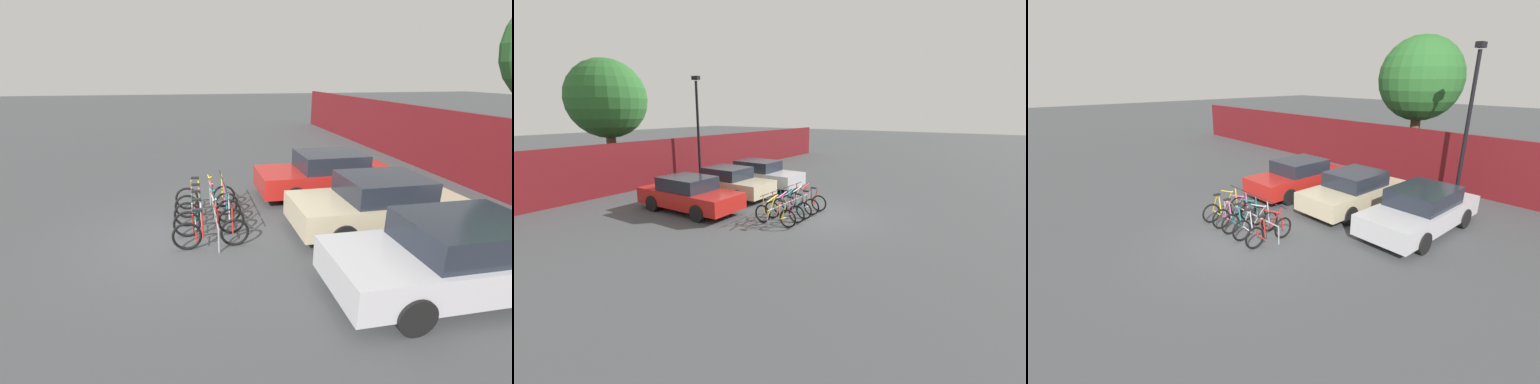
{
  "view_description": "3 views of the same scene",
  "coord_description": "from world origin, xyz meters",
  "views": [
    {
      "loc": [
        7.59,
        0.22,
        3.7
      ],
      "look_at": [
        0.2,
        1.63,
        1.09
      ],
      "focal_mm": 24.0,
      "sensor_mm": 36.0,
      "label": 1
    },
    {
      "loc": [
        -11.42,
        -5.72,
        3.93
      ],
      "look_at": [
        -1.71,
        0.76,
        1.16
      ],
      "focal_mm": 24.0,
      "sensor_mm": 36.0,
      "label": 2
    },
    {
      "loc": [
        7.8,
        -5.09,
        4.64
      ],
      "look_at": [
        0.41,
        1.33,
        1.34
      ],
      "focal_mm": 24.0,
      "sensor_mm": 36.0,
      "label": 3
    }
  ],
  "objects": [
    {
      "name": "ground_plane",
      "position": [
        0.0,
        0.0,
        0.0
      ],
      "size": [
        120.0,
        120.0,
        0.0
      ],
      "primitive_type": "plane",
      "color": "#424447"
    },
    {
      "name": "hoarding_wall",
      "position": [
        0.0,
        9.5,
        1.22
      ],
      "size": [
        36.0,
        0.16,
        2.45
      ],
      "primitive_type": "cube",
      "color": "maroon",
      "rests_on": "ground"
    },
    {
      "name": "bike_rack",
      "position": [
        -0.54,
        0.68,
        0.47
      ],
      "size": [
        2.98,
        0.04,
        0.57
      ],
      "color": "gray",
      "rests_on": "ground"
    },
    {
      "name": "bicycle_yellow",
      "position": [
        -1.75,
        0.53,
        0.38
      ],
      "size": [
        0.68,
        1.71,
        1.05
      ],
      "rotation": [
        0.0,
        0.0,
        0.02
      ],
      "color": "black",
      "rests_on": "ground"
    },
    {
      "name": "bicycle_pink",
      "position": [
        -1.13,
        0.53,
        0.38
      ],
      "size": [
        0.68,
        1.71,
        1.05
      ],
      "rotation": [
        0.0,
        0.0,
        0.04
      ],
      "color": "black",
      "rests_on": "ground"
    },
    {
      "name": "bicycle_teal",
      "position": [
        -0.58,
        0.53,
        0.38
      ],
      "size": [
        0.68,
        1.71,
        1.05
      ],
      "rotation": [
        0.0,
        0.0,
        -0.04
      ],
      "color": "black",
      "rests_on": "ground"
    },
    {
      "name": "bicycle_silver",
      "position": [
        0.03,
        0.53,
        0.38
      ],
      "size": [
        0.68,
        1.71,
        1.05
      ],
      "rotation": [
        0.0,
        0.0,
        0.02
      ],
      "color": "black",
      "rests_on": "ground"
    },
    {
      "name": "bicycle_red",
      "position": [
        0.68,
        0.53,
        0.38
      ],
      "size": [
        0.68,
        1.71,
        1.05
      ],
      "rotation": [
        0.0,
        0.0,
        0.07
      ],
      "color": "black",
      "rests_on": "ground"
    },
    {
      "name": "car_red",
      "position": [
        -2.16,
        4.34,
        0.69
      ],
      "size": [
        1.91,
        4.32,
        1.4
      ],
      "color": "red",
      "rests_on": "ground"
    },
    {
      "name": "car_beige",
      "position": [
        0.53,
        4.59,
        0.69
      ],
      "size": [
        1.91,
        4.19,
        1.4
      ],
      "color": "#C1B28E",
      "rests_on": "ground"
    },
    {
      "name": "car_silver",
      "position": [
        3.09,
        4.65,
        0.69
      ],
      "size": [
        1.91,
        4.54,
        1.4
      ],
      "color": "#B7B7BC",
      "rests_on": "ground"
    },
    {
      "name": "lamp_post",
      "position": [
        2.58,
        8.5,
        3.25
      ],
      "size": [
        0.24,
        0.44,
        5.79
      ],
      "color": "black",
      "rests_on": "ground"
    },
    {
      "name": "tree_behind_hoarding",
      "position": [
        -0.99,
        11.3,
        4.51
      ],
      "size": [
        3.98,
        3.98,
        6.54
      ],
      "color": "brown",
      "rests_on": "ground"
    }
  ]
}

